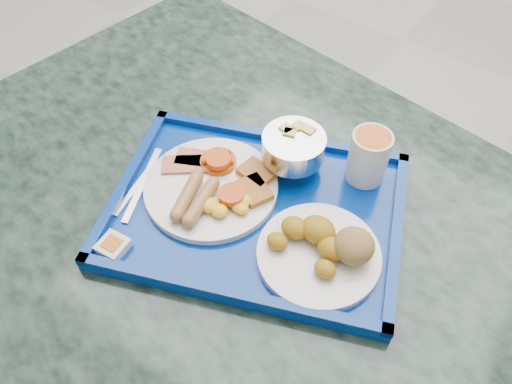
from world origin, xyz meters
TOP-DOWN VIEW (x-y plane):
  - floor at (0.00, 0.00)m, footprint 6.00×6.00m
  - table at (0.40, -1.18)m, footprint 1.41×1.04m
  - tray at (0.38, -1.16)m, footprint 0.55×0.48m
  - main_plate at (0.31, -1.17)m, footprint 0.22×0.22m
  - bread_plate at (0.52, -1.17)m, footprint 0.18×0.18m
  - fruit_bowl at (0.38, -1.05)m, footprint 0.11×0.11m
  - juice_cup at (0.49, -1.00)m, footprint 0.07×0.07m
  - spoon at (0.21, -1.19)m, footprint 0.05×0.16m
  - knife at (0.20, -1.23)m, footprint 0.08×0.16m
  - jam_packet at (0.25, -1.35)m, footprint 0.05×0.05m

SIDE VIEW (x-z plane):
  - floor at x=0.00m, z-range 0.00..0.00m
  - table at x=0.40m, z-range 0.20..1.01m
  - tray at x=0.38m, z-range 0.80..0.83m
  - knife at x=0.20m, z-range 0.82..0.83m
  - spoon at x=0.21m, z-range 0.82..0.83m
  - jam_packet at x=0.25m, z-range 0.82..0.84m
  - main_plate at x=0.31m, z-range 0.82..0.85m
  - bread_plate at x=0.52m, z-range 0.81..0.87m
  - fruit_bowl at x=0.38m, z-range 0.83..0.91m
  - juice_cup at x=0.49m, z-range 0.83..0.92m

